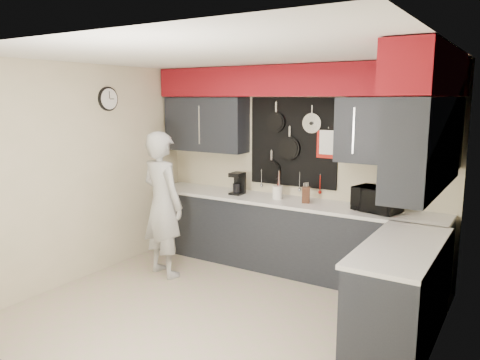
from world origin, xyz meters
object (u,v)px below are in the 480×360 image
Objects in this scene: person at (163,204)px; coffee_maker at (238,183)px; utensil_crock at (277,192)px; microwave at (377,199)px; knife_block at (306,195)px.

coffee_maker is at bearing -104.97° from person.
person reaches higher than utensil_crock.
microwave reaches higher than utensil_crock.
coffee_maker reaches higher than microwave.
microwave is at bearing -145.01° from person.
coffee_maker is at bearing 160.28° from knife_block.
coffee_maker is at bearing -179.06° from utensil_crock.
utensil_crock is at bearing 157.70° from knife_block.
microwave is 2.51× the size of knife_block.
knife_block is at bearing -2.47° from coffee_maker.
knife_block is 1.20× the size of utensil_crock.
coffee_maker reaches higher than knife_block.
person is (-1.50, -0.93, -0.12)m from knife_block.
coffee_maker is 1.09m from person.
knife_block is 0.68× the size of coffee_maker.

